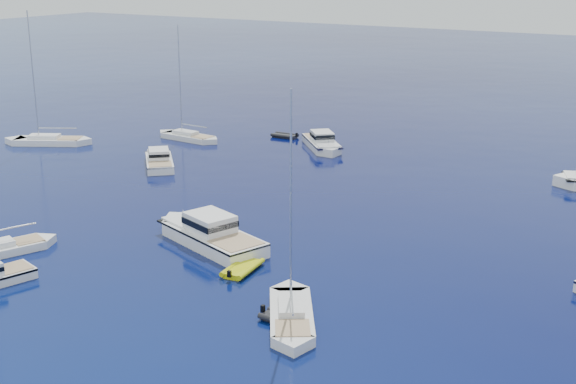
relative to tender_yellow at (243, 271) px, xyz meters
name	(u,v)px	position (x,y,z in m)	size (l,w,h in m)	color
ground	(95,324)	(-3.02, -11.19, 0.00)	(400.00, 400.00, 0.00)	navy
motor_cruiser_centre	(209,243)	(-5.26, 3.20, 0.00)	(3.60, 11.77, 3.09)	white
motor_cruiser_far_l	(159,165)	(-23.56, 19.18, 0.00)	(2.71, 8.84, 2.32)	white
motor_cruiser_horizon	(322,149)	(-12.52, 34.56, 0.00)	(2.91, 9.52, 2.50)	silver
sailboat_mid_r	(291,320)	(6.78, -4.77, 0.00)	(2.53, 9.75, 14.33)	silver
sailboat_mid_l	(49,144)	(-40.98, 20.07, 0.00)	(2.80, 10.76, 15.82)	white
sailboat_far_l	(188,140)	(-28.47, 30.30, 0.00)	(2.46, 9.47, 13.92)	silver
tender_yellow	(243,271)	(0.00, 0.00, 0.00)	(2.06, 3.77, 0.95)	#C1C80B
tender_grey_near	(282,322)	(6.42, -5.29, 0.00)	(1.59, 2.74, 0.95)	black
tender_grey_far	(285,137)	(-19.15, 37.22, 0.00)	(1.84, 3.29, 0.95)	black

